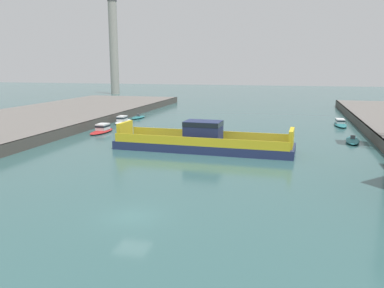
% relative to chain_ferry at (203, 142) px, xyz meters
% --- Properties ---
extents(ground_plane, '(400.00, 400.00, 0.00)m').
position_rel_chain_ferry_xyz_m(ground_plane, '(0.02, -24.31, -1.15)').
color(ground_plane, '#335B5B').
extents(chain_ferry, '(23.75, 6.81, 3.89)m').
position_rel_chain_ferry_xyz_m(chain_ferry, '(0.00, 0.00, 0.00)').
color(chain_ferry, navy).
rests_on(chain_ferry, ground).
extents(moored_boat_near_left, '(2.26, 7.25, 1.26)m').
position_rel_chain_ferry_xyz_m(moored_boat_near_left, '(19.96, 27.29, -0.69)').
color(moored_boat_near_left, '#237075').
rests_on(moored_boat_near_left, ground).
extents(moored_boat_near_right, '(2.15, 5.21, 0.92)m').
position_rel_chain_ferry_xyz_m(moored_boat_near_right, '(-20.29, 28.15, -0.93)').
color(moored_boat_near_right, '#237075').
rests_on(moored_boat_near_right, ground).
extents(moored_boat_mid_right, '(2.44, 6.64, 1.44)m').
position_rel_chain_ferry_xyz_m(moored_boat_mid_right, '(-19.46, 9.74, -0.61)').
color(moored_boat_mid_right, red).
rests_on(moored_boat_mid_right, ground).
extents(moored_boat_far_left, '(2.49, 6.68, 1.01)m').
position_rel_chain_ferry_xyz_m(moored_boat_far_left, '(19.94, 10.78, -0.89)').
color(moored_boat_far_left, '#237075').
rests_on(moored_boat_far_left, ground).
extents(moored_boat_far_right, '(2.40, 6.61, 1.42)m').
position_rel_chain_ferry_xyz_m(moored_boat_far_right, '(-20.66, 20.88, -0.63)').
color(moored_boat_far_right, white).
rests_on(moored_boat_far_right, ground).
extents(smokestack_distant_a, '(3.47, 3.47, 36.35)m').
position_rel_chain_ferry_xyz_m(smokestack_distant_a, '(-55.80, 93.42, 18.06)').
color(smokestack_distant_a, '#9E998E').
rests_on(smokestack_distant_a, ground).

